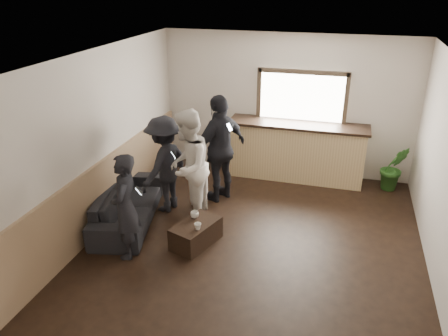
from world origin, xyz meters
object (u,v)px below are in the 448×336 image
(cup_a, at_px, (195,215))
(person_a, at_px, (125,207))
(bar_counter, at_px, (297,148))
(cup_b, at_px, (198,226))
(person_d, at_px, (221,149))
(coffee_table, at_px, (196,233))
(person_c, at_px, (165,164))
(potted_plant, at_px, (394,168))
(sofa, at_px, (128,204))
(person_b, at_px, (188,167))

(cup_a, distance_m, person_a, 1.11)
(cup_a, bearing_deg, bar_counter, 65.55)
(cup_b, distance_m, person_d, 1.79)
(coffee_table, bearing_deg, person_c, 133.54)
(person_d, bearing_deg, person_c, -21.75)
(coffee_table, bearing_deg, cup_b, -59.82)
(bar_counter, relative_size, cup_a, 21.02)
(coffee_table, height_order, person_a, person_a)
(coffee_table, bearing_deg, potted_plant, 42.88)
(potted_plant, xyz_separation_m, person_d, (-3.05, -1.23, 0.53))
(bar_counter, xyz_separation_m, potted_plant, (1.85, -0.05, -0.20))
(potted_plant, distance_m, person_c, 4.30)
(person_a, bearing_deg, person_c, 164.82)
(cup_a, bearing_deg, sofa, 170.77)
(bar_counter, relative_size, potted_plant, 3.04)
(potted_plant, bearing_deg, person_c, -154.08)
(cup_a, height_order, person_b, person_b)
(bar_counter, bearing_deg, sofa, -134.84)
(sofa, distance_m, cup_a, 1.26)
(cup_b, distance_m, person_b, 1.11)
(cup_a, distance_m, potted_plant, 4.03)
(sofa, bearing_deg, cup_b, -122.64)
(bar_counter, bearing_deg, coffee_table, -111.99)
(coffee_table, bearing_deg, cup_a, 114.65)
(person_a, distance_m, person_b, 1.34)
(potted_plant, bearing_deg, person_a, -139.42)
(potted_plant, xyz_separation_m, person_a, (-3.85, -3.30, 0.34))
(bar_counter, bearing_deg, cup_b, -109.55)
(person_c, bearing_deg, coffee_table, 57.69)
(cup_a, xyz_separation_m, person_c, (-0.79, 0.75, 0.44))
(sofa, xyz_separation_m, coffee_table, (1.31, -0.36, -0.12))
(person_c, bearing_deg, person_a, 14.15)
(cup_b, height_order, person_c, person_c)
(person_c, bearing_deg, person_b, 82.68)
(cup_a, xyz_separation_m, potted_plant, (3.06, 2.62, 0.04))
(bar_counter, relative_size, person_d, 1.39)
(potted_plant, bearing_deg, cup_a, -139.46)
(bar_counter, distance_m, cup_a, 2.94)
(person_b, bearing_deg, person_d, 155.99)
(person_a, bearing_deg, bar_counter, 133.93)
(bar_counter, distance_m, potted_plant, 1.86)
(potted_plant, height_order, person_c, person_c)
(coffee_table, height_order, cup_a, cup_a)
(person_a, distance_m, person_d, 2.22)
(bar_counter, distance_m, person_d, 1.78)
(cup_a, bearing_deg, person_a, -139.25)
(cup_b, relative_size, person_d, 0.05)
(coffee_table, height_order, cup_b, cup_b)
(sofa, xyz_separation_m, person_a, (0.45, -0.88, 0.49))
(coffee_table, distance_m, person_c, 1.41)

